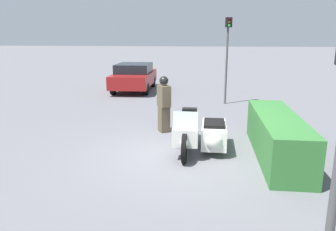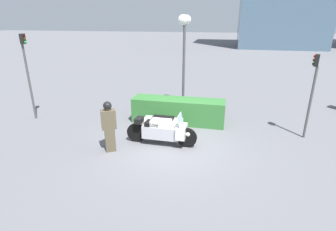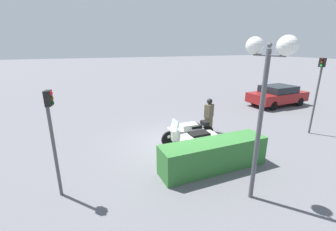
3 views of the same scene
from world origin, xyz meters
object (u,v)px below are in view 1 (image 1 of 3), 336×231
Objects in this scene: traffic_light_far at (227,49)px; officer_rider at (164,103)px; hedge_bush_curbside at (277,136)px; parked_car_background at (134,76)px; police_motorcycle at (201,133)px.

officer_rider is at bearing -41.34° from traffic_light_far.
parked_car_background is (-9.30, -5.64, 0.24)m from hedge_bush_curbside.
police_motorcycle is 2.02m from officer_rider.
officer_rider is (-1.59, -1.17, 0.43)m from police_motorcycle.
parked_car_background is (-7.55, -2.61, -0.15)m from officer_rider.
hedge_bush_curbside is (1.76, 3.03, -0.40)m from officer_rider.
officer_rider reaches higher than parked_car_background.
officer_rider is 3.52m from hedge_bush_curbside.
officer_rider is 0.45× the size of hedge_bush_curbside.
parked_car_background is (-3.03, -4.71, -1.61)m from traffic_light_far.
police_motorcycle is at bearing 96.83° from officer_rider.
traffic_light_far is (-6.28, -0.93, 1.85)m from hedge_bush_curbside.
officer_rider reaches higher than police_motorcycle.
hedge_bush_curbside is at bearing 85.66° from police_motorcycle.
traffic_light_far is at bearing 172.13° from police_motorcycle.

